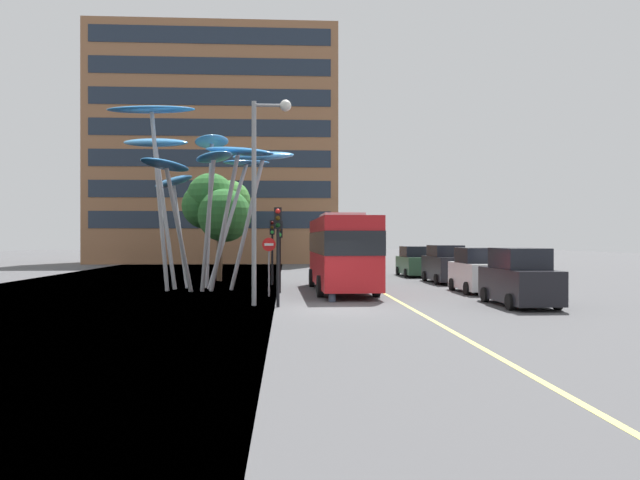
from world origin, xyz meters
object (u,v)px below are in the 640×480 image
Objects in this scene: pedestrian at (332,282)px; car_parked_far at (445,265)px; traffic_light_kerb_near at (278,235)px; traffic_light_island_mid at (272,238)px; red_bus at (341,249)px; car_parked_mid at (477,272)px; street_lamp at (262,175)px; leaf_sculpture at (197,162)px; traffic_light_kerb_far at (280,241)px; car_side_street at (415,262)px; car_parked_near at (519,279)px; no_entry_sign at (269,257)px.

car_parked_far is at bearing 53.56° from pedestrian.
traffic_light_kerb_near is 10.66m from traffic_light_island_mid.
red_bus reaches higher than car_parked_mid.
traffic_light_kerb_near is 0.47× the size of street_lamp.
car_parked_far reaches higher than pedestrian.
leaf_sculpture is at bearing 136.24° from pedestrian.
red_bus is 8.45m from leaf_sculpture.
traffic_light_island_mid is at bearing 129.19° from red_bus.
leaf_sculpture is at bearing 153.08° from traffic_light_kerb_far.
traffic_light_kerb_far is at bearing 83.32° from street_lamp.
car_parked_near is at bearing -89.66° from car_side_street.
red_bus is 3.76× the size of no_entry_sign.
traffic_light_kerb_far is 4.92m from traffic_light_island_mid.
street_lamp is at bearing -121.74° from red_bus.
car_parked_near is at bearing 0.04° from traffic_light_kerb_near.
traffic_light_kerb_near reaches higher than car_parked_mid.
car_parked_near is (13.31, -7.85, -5.38)m from leaf_sculpture.
pedestrian is at bearing -152.43° from car_parked_mid.
car_parked_far is at bearing 51.06° from traffic_light_kerb_near.
traffic_light_island_mid is at bearing -173.67° from car_parked_far.
car_parked_far reaches higher than car_parked_mid.
leaf_sculpture is at bearing 135.32° from no_entry_sign.
no_entry_sign is at bearing -147.09° from red_bus.
pedestrian is 0.62× the size of no_entry_sign.
leaf_sculpture is 6.97m from no_entry_sign.
car_side_street is at bearing 53.13° from traffic_light_kerb_far.
leaf_sculpture reaches higher than car_parked_far.
traffic_light_island_mid is 0.78× the size of car_parked_far.
traffic_light_kerb_far reaches higher than car_side_street.
no_entry_sign is (0.15, 3.56, -3.26)m from street_lamp.
car_parked_mid is at bearing -9.52° from leaf_sculpture.
traffic_light_kerb_near is at bearing -62.20° from leaf_sculpture.
car_parked_mid is at bearing 26.27° from street_lamp.
red_bus reaches higher than car_parked_near.
car_parked_far is (9.51, 6.00, -1.43)m from traffic_light_kerb_far.
car_parked_near is 17.84m from car_side_street.
car_side_street is at bearing 90.34° from car_parked_near.
traffic_light_kerb_far is 0.78× the size of car_parked_near.
traffic_light_kerb_far is at bearing 73.67° from no_entry_sign.
car_parked_mid is at bearing -91.11° from car_parked_far.
car_side_street is (6.10, 11.42, -1.09)m from red_bus.
leaf_sculpture reaches higher than no_entry_sign.
car_parked_mid is 0.86× the size of car_side_street.
car_side_street is at bearing 37.12° from leaf_sculpture.
leaf_sculpture is 8.14m from street_lamp.
car_parked_mid is 2.43× the size of pedestrian.
car_side_street is at bearing 60.65° from street_lamp.
car_parked_mid is at bearing 27.57° from pedestrian.
car_parked_far is at bearing 32.26° from traffic_light_kerb_far.
street_lamp is at bearing -96.68° from traffic_light_kerb_far.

